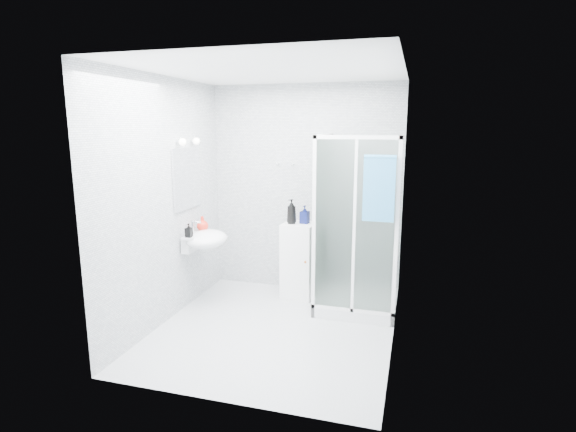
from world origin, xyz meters
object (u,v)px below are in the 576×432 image
(shampoo_bottle_a, at_px, (292,211))
(storage_cabinet, at_px, (299,260))
(hand_towel, at_px, (379,187))
(soap_dispenser_orange, at_px, (203,224))
(soap_dispenser_black, at_px, (189,230))
(shampoo_bottle_b, at_px, (305,214))
(wall_basin, at_px, (205,239))
(shower_enclosure, at_px, (350,272))

(shampoo_bottle_a, bearing_deg, storage_cabinet, 21.41)
(hand_towel, relative_size, soap_dispenser_orange, 3.78)
(storage_cabinet, relative_size, soap_dispenser_black, 6.00)
(storage_cabinet, distance_m, hand_towel, 1.56)
(storage_cabinet, height_order, shampoo_bottle_b, shampoo_bottle_b)
(soap_dispenser_orange, distance_m, soap_dispenser_black, 0.32)
(wall_basin, relative_size, soap_dispenser_orange, 3.16)
(soap_dispenser_orange, relative_size, soap_dispenser_black, 1.14)
(shower_enclosure, relative_size, storage_cabinet, 2.15)
(hand_towel, relative_size, soap_dispenser_black, 4.32)
(hand_towel, distance_m, soap_dispenser_orange, 2.15)
(hand_towel, bearing_deg, soap_dispenser_black, -177.10)
(soap_dispenser_orange, bearing_deg, shower_enclosure, 6.02)
(hand_towel, distance_m, soap_dispenser_black, 2.15)
(shampoo_bottle_b, distance_m, soap_dispenser_orange, 1.23)
(soap_dispenser_orange, bearing_deg, wall_basin, -55.58)
(hand_towel, distance_m, shampoo_bottle_a, 1.30)
(shower_enclosure, relative_size, soap_dispenser_black, 12.91)
(shampoo_bottle_b, distance_m, soap_dispenser_black, 1.39)
(shower_enclosure, distance_m, shampoo_bottle_b, 0.89)
(storage_cabinet, bearing_deg, shower_enclosure, -14.31)
(shampoo_bottle_a, bearing_deg, soap_dispenser_black, -144.68)
(soap_dispenser_black, bearing_deg, storage_cabinet, 34.29)
(storage_cabinet, xyz_separation_m, hand_towel, (0.98, -0.64, 1.03))
(storage_cabinet, bearing_deg, shampoo_bottle_b, 27.34)
(shampoo_bottle_b, bearing_deg, shampoo_bottle_a, -158.50)
(storage_cabinet, relative_size, hand_towel, 1.39)
(shampoo_bottle_a, bearing_deg, wall_basin, -150.06)
(storage_cabinet, distance_m, shampoo_bottle_b, 0.58)
(shower_enclosure, distance_m, soap_dispenser_black, 1.89)
(wall_basin, distance_m, hand_towel, 2.10)
(wall_basin, relative_size, shampoo_bottle_a, 1.87)
(wall_basin, bearing_deg, shampoo_bottle_a, 29.94)
(wall_basin, relative_size, hand_towel, 0.84)
(shower_enclosure, relative_size, shampoo_bottle_b, 9.14)
(soap_dispenser_orange, bearing_deg, shampoo_bottle_a, 21.33)
(shower_enclosure, distance_m, hand_towel, 1.17)
(shower_enclosure, xyz_separation_m, shampoo_bottle_b, (-0.60, 0.26, 0.59))
(shampoo_bottle_a, distance_m, soap_dispenser_orange, 1.07)
(storage_cabinet, xyz_separation_m, soap_dispenser_black, (-1.09, -0.75, 0.47))
(shower_enclosure, xyz_separation_m, hand_towel, (0.32, -0.40, 1.05))
(shower_enclosure, height_order, shampoo_bottle_b, shower_enclosure)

